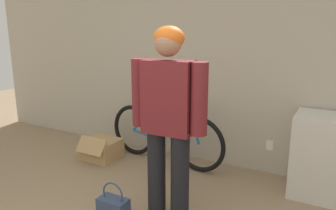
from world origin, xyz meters
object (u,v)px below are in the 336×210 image
at_px(handbag, 113,207).
at_px(cardboard_box, 102,149).
at_px(person, 168,114).
at_px(bicycle, 164,135).

relative_size(handbag, cardboard_box, 0.71).
xyz_separation_m(person, cardboard_box, (-1.46, 0.83, -0.87)).
bearing_deg(bicycle, person, -54.10).
relative_size(person, bicycle, 1.02).
distance_m(person, handbag, 1.02).
bearing_deg(handbag, person, 24.97).
bearing_deg(person, cardboard_box, 146.93).
bearing_deg(bicycle, handbag, -75.86).
relative_size(bicycle, cardboard_box, 3.46).
relative_size(person, handbag, 4.94).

